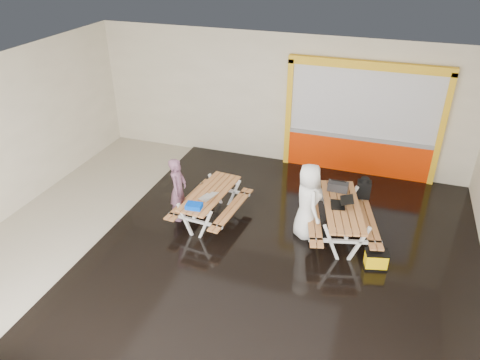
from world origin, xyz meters
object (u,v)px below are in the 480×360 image
(person_left, at_px, (178,189))
(laptop_right, at_px, (341,203))
(dark_case, at_px, (317,237))
(person_right, at_px, (308,202))
(fluke_bag, at_px, (376,260))
(picnic_table_left, at_px, (210,199))
(blue_pouch, at_px, (194,206))
(picnic_table_right, at_px, (341,213))
(backpack, at_px, (364,188))
(toolbox, at_px, (338,186))
(laptop_left, at_px, (208,197))

(person_left, xyz_separation_m, laptop_right, (3.43, 0.42, 0.09))
(dark_case, bearing_deg, person_right, 152.86)
(person_right, xyz_separation_m, fluke_bag, (1.48, -0.65, -0.62))
(picnic_table_left, distance_m, blue_pouch, 0.73)
(picnic_table_left, bearing_deg, picnic_table_right, 5.73)
(backpack, bearing_deg, toolbox, -142.21)
(person_left, height_order, laptop_right, person_left)
(picnic_table_left, distance_m, laptop_left, 0.34)
(picnic_table_left, height_order, fluke_bag, picnic_table_left)
(toolbox, height_order, fluke_bag, toolbox)
(blue_pouch, bearing_deg, picnic_table_right, 18.69)
(backpack, bearing_deg, person_right, -132.45)
(toolbox, bearing_deg, laptop_right, -75.74)
(person_left, relative_size, backpack, 2.91)
(person_right, height_order, laptop_right, person_right)
(dark_case, height_order, fluke_bag, fluke_bag)
(person_right, height_order, backpack, person_right)
(picnic_table_left, bearing_deg, person_left, -166.82)
(picnic_table_right, relative_size, toolbox, 5.36)
(dark_case, relative_size, fluke_bag, 0.80)
(laptop_right, distance_m, blue_pouch, 2.98)
(backpack, bearing_deg, laptop_right, -110.69)
(person_right, bearing_deg, fluke_bag, -144.47)
(person_left, height_order, backpack, person_left)
(person_right, bearing_deg, dark_case, -148.08)
(fluke_bag, bearing_deg, backpack, 104.57)
(blue_pouch, bearing_deg, toolbox, 29.72)
(dark_case, bearing_deg, backpack, 58.86)
(person_left, xyz_separation_m, dark_case, (3.05, 0.15, -0.65))
(toolbox, bearing_deg, person_left, -163.05)
(person_left, distance_m, person_right, 2.80)
(backpack, distance_m, fluke_bag, 1.90)
(person_left, relative_size, person_right, 0.87)
(dark_case, bearing_deg, blue_pouch, -164.51)
(toolbox, relative_size, backpack, 0.86)
(picnic_table_left, height_order, person_right, person_right)
(laptop_right, height_order, blue_pouch, laptop_right)
(backpack, bearing_deg, picnic_table_right, -109.59)
(picnic_table_right, relative_size, person_right, 1.38)
(person_left, xyz_separation_m, laptop_left, (0.74, -0.10, 0.01))
(laptop_left, bearing_deg, fluke_bag, -4.32)
(laptop_right, bearing_deg, toolbox, 104.26)
(picnic_table_right, bearing_deg, dark_case, -145.07)
(blue_pouch, distance_m, dark_case, 2.62)
(laptop_right, bearing_deg, person_right, -168.45)
(picnic_table_right, xyz_separation_m, person_right, (-0.68, -0.15, 0.23))
(picnic_table_right, xyz_separation_m, backpack, (0.34, 0.97, 0.12))
(picnic_table_right, bearing_deg, blue_pouch, -161.31)
(picnic_table_left, distance_m, person_left, 0.73)
(picnic_table_right, bearing_deg, picnic_table_left, -174.27)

